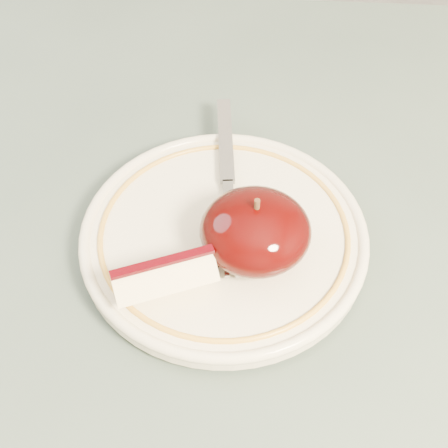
# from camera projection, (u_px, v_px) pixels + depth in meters

# --- Properties ---
(table) EXTENTS (0.90, 0.90, 0.75)m
(table) POSITION_uv_depth(u_px,v_px,m) (84.00, 383.00, 0.51)
(table) COLOR brown
(table) RESTS_ON ground
(plate) EXTENTS (0.22, 0.22, 0.02)m
(plate) POSITION_uv_depth(u_px,v_px,m) (224.00, 236.00, 0.48)
(plate) COLOR beige
(plate) RESTS_ON table
(apple_half) EXTENTS (0.08, 0.08, 0.06)m
(apple_half) POSITION_uv_depth(u_px,v_px,m) (255.00, 231.00, 0.45)
(apple_half) COLOR black
(apple_half) RESTS_ON plate
(apple_wedge) EXTENTS (0.08, 0.06, 0.03)m
(apple_wedge) POSITION_uv_depth(u_px,v_px,m) (164.00, 276.00, 0.43)
(apple_wedge) COLOR #FBEDB9
(apple_wedge) RESTS_ON plate
(fork) EXTENTS (0.04, 0.20, 0.00)m
(fork) POSITION_uv_depth(u_px,v_px,m) (228.00, 183.00, 0.50)
(fork) COLOR #95979D
(fork) RESTS_ON plate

